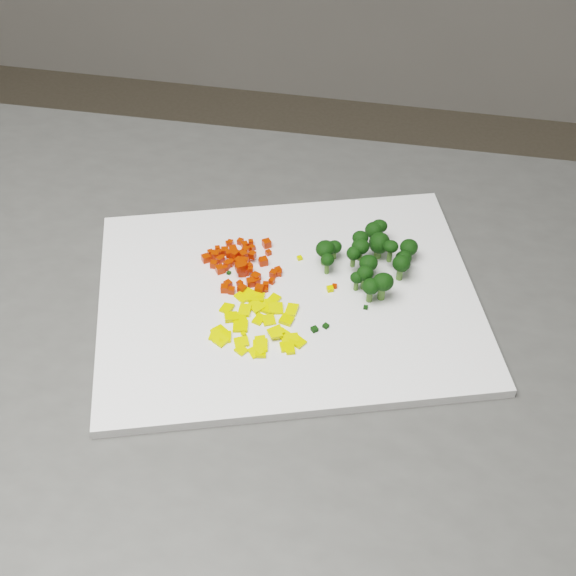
% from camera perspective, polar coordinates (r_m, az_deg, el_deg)
% --- Properties ---
extents(counter_block, '(1.02, 0.72, 0.90)m').
position_cam_1_polar(counter_block, '(1.22, -0.69, -17.00)').
color(counter_block, '#4B4B48').
rests_on(counter_block, ground).
extents(cutting_board, '(0.48, 0.42, 0.01)m').
position_cam_1_polar(cutting_board, '(0.87, 0.00, -0.73)').
color(cutting_board, white).
rests_on(cutting_board, counter_block).
extents(carrot_pile, '(0.09, 0.09, 0.03)m').
position_cam_1_polar(carrot_pile, '(0.89, -3.27, 2.07)').
color(carrot_pile, red).
rests_on(carrot_pile, cutting_board).
extents(pepper_pile, '(0.10, 0.10, 0.01)m').
position_cam_1_polar(pepper_pile, '(0.83, -1.79, -2.47)').
color(pepper_pile, yellow).
rests_on(pepper_pile, cutting_board).
extents(broccoli_pile, '(0.11, 0.11, 0.05)m').
position_cam_1_polar(broccoli_pile, '(0.88, 5.85, 2.63)').
color(broccoli_pile, black).
rests_on(broccoli_pile, cutting_board).
extents(carrot_cube_0, '(0.01, 0.01, 0.01)m').
position_cam_1_polar(carrot_cube_0, '(0.89, -3.28, 1.14)').
color(carrot_cube_0, red).
rests_on(carrot_cube_0, carrot_pile).
extents(carrot_cube_1, '(0.01, 0.01, 0.01)m').
position_cam_1_polar(carrot_cube_1, '(0.93, -4.13, 3.23)').
color(carrot_cube_1, red).
rests_on(carrot_cube_1, carrot_pile).
extents(carrot_cube_2, '(0.01, 0.01, 0.01)m').
position_cam_1_polar(carrot_cube_2, '(0.90, -4.20, 2.44)').
color(carrot_cube_2, red).
rests_on(carrot_cube_2, carrot_pile).
extents(carrot_cube_3, '(0.01, 0.01, 0.01)m').
position_cam_1_polar(carrot_cube_3, '(0.91, -4.69, 2.15)').
color(carrot_cube_3, red).
rests_on(carrot_cube_3, carrot_pile).
extents(carrot_cube_4, '(0.01, 0.01, 0.01)m').
position_cam_1_polar(carrot_cube_4, '(0.92, -3.93, 2.73)').
color(carrot_cube_4, red).
rests_on(carrot_cube_4, carrot_pile).
extents(carrot_cube_5, '(0.01, 0.01, 0.01)m').
position_cam_1_polar(carrot_cube_5, '(0.92, -2.57, 2.86)').
color(carrot_cube_5, red).
rests_on(carrot_cube_5, carrot_pile).
extents(carrot_cube_6, '(0.01, 0.01, 0.01)m').
position_cam_1_polar(carrot_cube_6, '(0.88, -1.16, 0.49)').
color(carrot_cube_6, red).
rests_on(carrot_cube_6, carrot_pile).
extents(carrot_cube_7, '(0.01, 0.01, 0.01)m').
position_cam_1_polar(carrot_cube_7, '(0.92, -3.09, 3.06)').
color(carrot_cube_7, red).
rests_on(carrot_cube_7, carrot_pile).
extents(carrot_cube_8, '(0.01, 0.01, 0.01)m').
position_cam_1_polar(carrot_cube_8, '(0.91, -3.74, 2.43)').
color(carrot_cube_8, red).
rests_on(carrot_cube_8, carrot_pile).
extents(carrot_cube_9, '(0.01, 0.01, 0.01)m').
position_cam_1_polar(carrot_cube_9, '(0.90, -3.17, 2.35)').
color(carrot_cube_9, red).
rests_on(carrot_cube_9, carrot_pile).
extents(carrot_cube_10, '(0.01, 0.01, 0.01)m').
position_cam_1_polar(carrot_cube_10, '(0.89, -3.15, 1.22)').
color(carrot_cube_10, red).
rests_on(carrot_cube_10, carrot_pile).
extents(carrot_cube_11, '(0.01, 0.01, 0.01)m').
position_cam_1_polar(carrot_cube_11, '(0.91, -4.89, 2.52)').
color(carrot_cube_11, red).
rests_on(carrot_cube_11, carrot_pile).
extents(carrot_cube_12, '(0.01, 0.01, 0.01)m').
position_cam_1_polar(carrot_cube_12, '(0.91, -3.85, 2.43)').
color(carrot_cube_12, red).
rests_on(carrot_cube_12, carrot_pile).
extents(carrot_cube_13, '(0.01, 0.01, 0.01)m').
position_cam_1_polar(carrot_cube_13, '(0.89, -4.50, 1.41)').
color(carrot_cube_13, red).
rests_on(carrot_cube_13, carrot_pile).
extents(carrot_cube_14, '(0.01, 0.01, 0.01)m').
position_cam_1_polar(carrot_cube_14, '(0.91, -5.87, 2.11)').
color(carrot_cube_14, red).
rests_on(carrot_cube_14, carrot_pile).
extents(carrot_cube_15, '(0.01, 0.01, 0.01)m').
position_cam_1_polar(carrot_cube_15, '(0.88, -2.31, 0.76)').
color(carrot_cube_15, red).
rests_on(carrot_cube_15, carrot_pile).
extents(carrot_cube_16, '(0.01, 0.01, 0.01)m').
position_cam_1_polar(carrot_cube_16, '(0.88, -1.03, 1.03)').
color(carrot_cube_16, red).
rests_on(carrot_cube_16, carrot_pile).
extents(carrot_cube_17, '(0.01, 0.01, 0.01)m').
position_cam_1_polar(carrot_cube_17, '(0.87, -4.29, 0.27)').
color(carrot_cube_17, red).
rests_on(carrot_cube_17, carrot_pile).
extents(carrot_cube_18, '(0.01, 0.01, 0.01)m').
position_cam_1_polar(carrot_cube_18, '(0.90, -4.06, 2.50)').
color(carrot_cube_18, red).
rests_on(carrot_cube_18, carrot_pile).
extents(carrot_cube_19, '(0.01, 0.01, 0.01)m').
position_cam_1_polar(carrot_cube_19, '(0.89, -3.52, 1.96)').
color(carrot_cube_19, red).
rests_on(carrot_cube_19, carrot_pile).
extents(carrot_cube_20, '(0.01, 0.01, 0.01)m').
position_cam_1_polar(carrot_cube_20, '(0.89, -3.57, 1.92)').
color(carrot_cube_20, red).
rests_on(carrot_cube_20, carrot_pile).
extents(carrot_cube_21, '(0.01, 0.01, 0.01)m').
position_cam_1_polar(carrot_cube_21, '(0.90, -4.30, 1.70)').
color(carrot_cube_21, red).
rests_on(carrot_cube_21, carrot_pile).
extents(carrot_cube_22, '(0.01, 0.01, 0.01)m').
position_cam_1_polar(carrot_cube_22, '(0.91, -5.20, 2.36)').
color(carrot_cube_22, red).
rests_on(carrot_cube_22, carrot_pile).
extents(carrot_cube_23, '(0.01, 0.01, 0.01)m').
position_cam_1_polar(carrot_cube_23, '(0.90, -3.30, 1.86)').
color(carrot_cube_23, red).
rests_on(carrot_cube_23, carrot_pile).
extents(carrot_cube_24, '(0.01, 0.01, 0.01)m').
position_cam_1_polar(carrot_cube_24, '(0.88, -3.45, 0.32)').
color(carrot_cube_24, red).
rests_on(carrot_cube_24, carrot_pile).
extents(carrot_cube_25, '(0.01, 0.01, 0.01)m').
position_cam_1_polar(carrot_cube_25, '(0.88, -2.75, 1.57)').
color(carrot_cube_25, red).
rests_on(carrot_cube_25, carrot_pile).
extents(carrot_cube_26, '(0.01, 0.01, 0.01)m').
position_cam_1_polar(carrot_cube_26, '(0.90, -2.55, 2.36)').
color(carrot_cube_26, red).
rests_on(carrot_cube_26, carrot_pile).
extents(carrot_cube_27, '(0.01, 0.01, 0.01)m').
position_cam_1_polar(carrot_cube_27, '(0.90, -5.29, 1.68)').
color(carrot_cube_27, red).
rests_on(carrot_cube_27, carrot_pile).
extents(carrot_cube_28, '(0.01, 0.01, 0.01)m').
position_cam_1_polar(carrot_cube_28, '(0.92, -5.04, 2.80)').
color(carrot_cube_28, red).
rests_on(carrot_cube_28, carrot_pile).
extents(carrot_cube_29, '(0.01, 0.01, 0.01)m').
position_cam_1_polar(carrot_cube_29, '(0.90, -4.88, 2.02)').
color(carrot_cube_29, red).
rests_on(carrot_cube_29, carrot_pile).
extents(carrot_cube_30, '(0.01, 0.01, 0.01)m').
position_cam_1_polar(carrot_cube_30, '(0.89, -0.67, 1.09)').
color(carrot_cube_30, red).
rests_on(carrot_cube_30, carrot_pile).
extents(carrot_cube_31, '(0.01, 0.01, 0.01)m').
position_cam_1_polar(carrot_cube_31, '(0.87, -3.29, -0.06)').
color(carrot_cube_31, red).
rests_on(carrot_cube_31, carrot_pile).
extents(carrot_cube_32, '(0.01, 0.01, 0.01)m').
position_cam_1_polar(carrot_cube_32, '(0.90, -3.12, 2.05)').
color(carrot_cube_32, red).
rests_on(carrot_cube_32, carrot_pile).
extents(carrot_cube_33, '(0.01, 0.01, 0.01)m').
position_cam_1_polar(carrot_cube_33, '(0.87, -2.68, 0.39)').
color(carrot_cube_33, red).
rests_on(carrot_cube_33, carrot_pile).
extents(carrot_cube_34, '(0.01, 0.01, 0.01)m').
position_cam_1_polar(carrot_cube_34, '(0.87, -4.53, -0.03)').
color(carrot_cube_34, red).
rests_on(carrot_cube_34, carrot_pile).
extents(carrot_cube_35, '(0.01, 0.01, 0.01)m').
position_cam_1_polar(carrot_cube_35, '(0.91, -4.51, 2.62)').
color(carrot_cube_35, red).
rests_on(carrot_cube_35, carrot_pile).
extents(carrot_cube_36, '(0.01, 0.01, 0.01)m').
position_cam_1_polar(carrot_cube_36, '(0.87, -2.04, -0.09)').
color(carrot_cube_36, red).
rests_on(carrot_cube_36, carrot_pile).
extents(carrot_cube_37, '(0.01, 0.01, 0.01)m').
position_cam_1_polar(carrot_cube_37, '(0.89, -3.31, 1.72)').
color(carrot_cube_37, red).
rests_on(carrot_cube_37, carrot_pile).
extents(carrot_cube_38, '(0.01, 0.01, 0.01)m').
position_cam_1_polar(carrot_cube_38, '(0.89, -3.13, 1.97)').
color(carrot_cube_38, red).
rests_on(carrot_cube_38, carrot_pile).
extents(carrot_cube_39, '(0.01, 0.01, 0.01)m').
position_cam_1_polar(carrot_cube_39, '(0.90, -1.86, 1.85)').
color(carrot_cube_39, red).
rests_on(carrot_cube_39, carrot_pile).
extents(carrot_cube_40, '(0.01, 0.01, 0.01)m').
position_cam_1_polar(carrot_cube_40, '(0.87, -1.59, 0.22)').
color(carrot_cube_40, red).
rests_on(carrot_cube_40, carrot_pile).
extents(carrot_cube_41, '(0.01, 0.01, 0.01)m').
position_cam_1_polar(carrot_cube_41, '(0.90, -3.81, 2.41)').
color(carrot_cube_41, red).
rests_on(carrot_cube_41, carrot_pile).
extents(carrot_cube_42, '(0.01, 0.01, 0.01)m').
position_cam_1_polar(carrot_cube_42, '(0.91, -3.51, 2.37)').
color(carrot_cube_42, red).
rests_on(carrot_cube_42, carrot_pile).
extents(carrot_cube_43, '(0.01, 0.01, 0.01)m').
position_cam_1_polar(carrot_cube_43, '(0.91, -1.40, 2.53)').
color(carrot_cube_43, red).
rests_on(carrot_cube_43, carrot_pile).
extents(carrot_cube_44, '(0.01, 0.01, 0.01)m').
position_cam_1_polar(carrot_cube_44, '(0.90, -1.75, 1.91)').
color(carrot_cube_44, red).
rests_on(carrot_cube_44, carrot_pile).
extents(carrot_cube_45, '(0.01, 0.01, 0.01)m').
position_cam_1_polar(carrot_cube_45, '(0.89, -4.87, 1.33)').
color(carrot_cube_45, red).
rests_on(carrot_cube_45, carrot_pile).
extents(carrot_cube_46, '(0.01, 0.01, 0.01)m').
position_cam_1_polar(carrot_cube_46, '(0.90, -4.10, 1.80)').
color(carrot_cube_46, red).
rests_on(carrot_cube_46, carrot_pile).
extents(carrot_cube_47, '(0.01, 0.01, 0.01)m').
position_cam_1_polar(carrot_cube_47, '(0.93, -3.41, 3.32)').
color(carrot_cube_47, red).
rests_on(carrot_cube_47, carrot_pile).
extents(carrot_cube_48, '(0.01, 0.01, 0.01)m').
position_cam_1_polar(carrot_cube_48, '(0.91, -3.02, 2.71)').
color(carrot_cube_48, red).
rests_on(carrot_cube_48, carrot_pile).
extents(carrot_cube_49, '(0.01, 0.01, 0.01)m').
position_cam_1_polar(carrot_cube_49, '(0.92, -1.53, 3.18)').
color(carrot_cube_49, red).
rests_on(carrot_cube_49, carrot_pile).
extents(carrot_cube_50, '(0.01, 0.01, 0.01)m').
position_cam_1_polar(carrot_cube_50, '(0.91, -3.27, 2.49)').
color(carrot_cube_50, red).
rests_on(carrot_cube_50, carrot_pile).
extents(carrot_cube_51, '(0.01, 0.01, 0.01)m').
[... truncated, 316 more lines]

